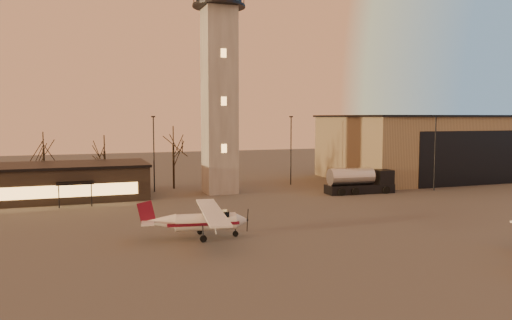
# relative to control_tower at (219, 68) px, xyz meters

# --- Properties ---
(ground) EXTENTS (220.00, 220.00, 0.00)m
(ground) POSITION_rel_control_tower_xyz_m (0.00, -30.00, -16.33)
(ground) COLOR #43413E
(ground) RESTS_ON ground
(control_tower) EXTENTS (6.80, 6.80, 32.60)m
(control_tower) POSITION_rel_control_tower_xyz_m (0.00, 0.00, 0.00)
(control_tower) COLOR gray
(control_tower) RESTS_ON ground
(hangar) EXTENTS (30.60, 20.60, 10.30)m
(hangar) POSITION_rel_control_tower_xyz_m (36.00, 3.98, -11.17)
(hangar) COLOR #938460
(hangar) RESTS_ON ground
(terminal) EXTENTS (25.40, 12.20, 4.30)m
(terminal) POSITION_rel_control_tower_xyz_m (-21.99, 1.98, -14.17)
(terminal) COLOR black
(terminal) RESTS_ON ground
(light_poles) EXTENTS (58.50, 12.25, 10.14)m
(light_poles) POSITION_rel_control_tower_xyz_m (0.50, 1.00, -10.92)
(light_poles) COLOR black
(light_poles) RESTS_ON ground
(tree_row) EXTENTS (37.20, 9.20, 8.80)m
(tree_row) POSITION_rel_control_tower_xyz_m (-13.70, 9.16, -10.39)
(tree_row) COLOR black
(tree_row) RESTS_ON ground
(cessna_rear) EXTENTS (9.54, 12.02, 3.30)m
(cessna_rear) POSITION_rel_control_tower_xyz_m (-7.81, -23.54, -15.20)
(cessna_rear) COLOR silver
(cessna_rear) RESTS_ON ground
(fuel_truck) EXTENTS (9.23, 3.44, 3.37)m
(fuel_truck) POSITION_rel_control_tower_xyz_m (17.11, -6.62, -14.99)
(fuel_truck) COLOR black
(fuel_truck) RESTS_ON ground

